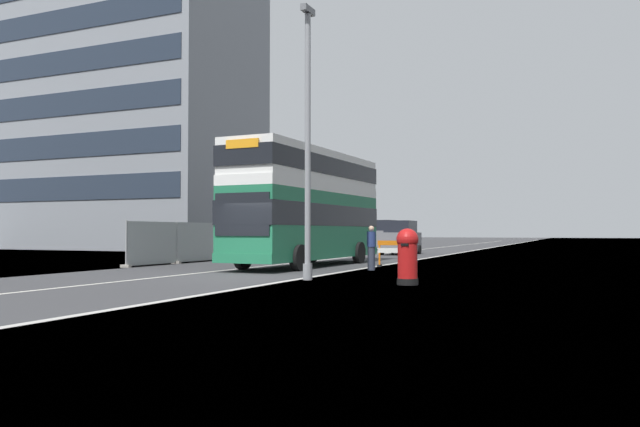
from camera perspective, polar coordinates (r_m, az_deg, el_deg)
ground at (r=20.73m, az=-6.21°, el=-5.90°), size 140.00×280.00×0.10m
double_decker_bus at (r=26.90m, az=-1.14°, el=0.76°), size 2.94×10.78×4.94m
lamppost_foreground at (r=19.24m, az=-1.14°, el=5.84°), size 0.29×0.70×8.47m
red_pillar_postbox at (r=17.55m, az=8.03°, el=-3.69°), size 0.62×0.62×1.57m
roadworks_barrier at (r=26.44m, az=6.97°, el=-3.40°), size 1.58×0.66×1.11m
construction_site_fence at (r=36.69m, az=-5.10°, el=-2.51°), size 0.44×24.00×1.97m
car_oncoming_near at (r=40.63m, az=7.40°, el=-2.31°), size 2.00×3.84×2.19m
car_receding_mid at (r=48.72m, az=5.79°, el=-2.11°), size 2.05×3.94×2.38m
bare_tree_far_verge_near at (r=50.97m, az=-1.69°, el=-0.74°), size 2.39×3.27×4.72m
bare_tree_far_verge_mid at (r=66.83m, az=3.02°, el=-1.11°), size 2.33×2.71×4.86m
pedestrian_at_kerb at (r=23.93m, az=4.73°, el=-3.17°), size 0.34×0.34×1.71m
backdrop_office_block at (r=58.14m, az=-16.87°, el=10.38°), size 20.83×12.50×27.08m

